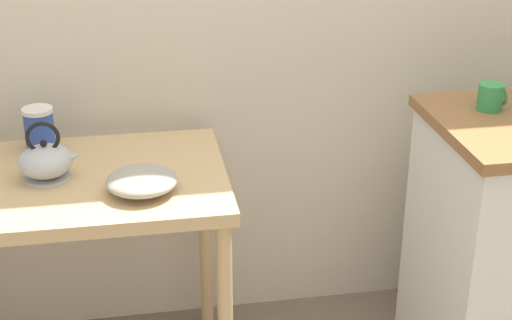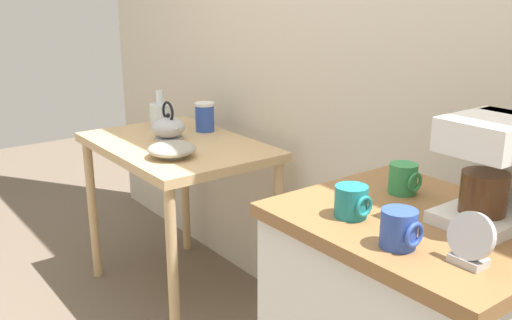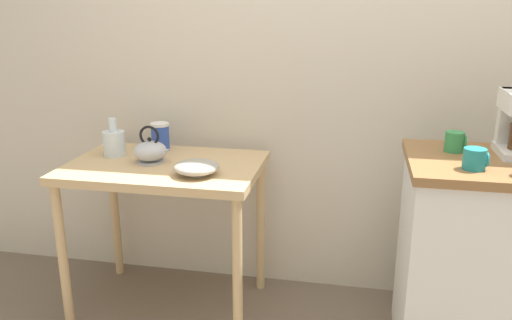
# 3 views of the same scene
# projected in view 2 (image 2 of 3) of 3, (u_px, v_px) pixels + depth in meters

# --- Properties ---
(wooden_table) EXTENTS (0.90, 0.61, 0.76)m
(wooden_table) POSITION_uv_depth(u_px,v_px,m) (177.00, 162.00, 2.62)
(wooden_table) COLOR tan
(wooden_table) RESTS_ON ground_plane
(bowl_stoneware) EXTENTS (0.20, 0.20, 0.06)m
(bowl_stoneware) POSITION_uv_depth(u_px,v_px,m) (172.00, 149.00, 2.35)
(bowl_stoneware) COLOR #9E998C
(bowl_stoneware) RESTS_ON wooden_table
(teakettle) EXTENTS (0.19, 0.15, 0.18)m
(teakettle) POSITION_uv_depth(u_px,v_px,m) (169.00, 127.00, 2.63)
(teakettle) COLOR #B2B5BA
(teakettle) RESTS_ON wooden_table
(glass_carafe_vase) EXTENTS (0.11, 0.11, 0.19)m
(glass_carafe_vase) POSITION_uv_depth(u_px,v_px,m) (161.00, 115.00, 2.83)
(glass_carafe_vase) COLOR silver
(glass_carafe_vase) RESTS_ON wooden_table
(canister_enamel) EXTENTS (0.09, 0.09, 0.14)m
(canister_enamel) POSITION_uv_depth(u_px,v_px,m) (205.00, 117.00, 2.77)
(canister_enamel) COLOR #2D4CAD
(canister_enamel) RESTS_ON wooden_table
(coffee_maker) EXTENTS (0.18, 0.22, 0.26)m
(coffee_maker) POSITION_uv_depth(u_px,v_px,m) (494.00, 165.00, 1.35)
(coffee_maker) COLOR white
(coffee_maker) RESTS_ON kitchen_counter
(mug_dark_teal) EXTENTS (0.09, 0.08, 0.08)m
(mug_dark_teal) POSITION_uv_depth(u_px,v_px,m) (352.00, 202.00, 1.40)
(mug_dark_teal) COLOR teal
(mug_dark_teal) RESTS_ON kitchen_counter
(mug_tall_green) EXTENTS (0.08, 0.08, 0.08)m
(mug_tall_green) POSITION_uv_depth(u_px,v_px,m) (404.00, 179.00, 1.57)
(mug_tall_green) COLOR #338C4C
(mug_tall_green) RESTS_ON kitchen_counter
(mug_blue) EXTENTS (0.09, 0.08, 0.09)m
(mug_blue) POSITION_uv_depth(u_px,v_px,m) (399.00, 229.00, 1.24)
(mug_blue) COLOR #2D4CAD
(mug_blue) RESTS_ON kitchen_counter
(table_clock) EXTENTS (0.10, 0.05, 0.11)m
(table_clock) POSITION_uv_depth(u_px,v_px,m) (470.00, 241.00, 1.16)
(table_clock) COLOR #B2B5BA
(table_clock) RESTS_ON kitchen_counter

